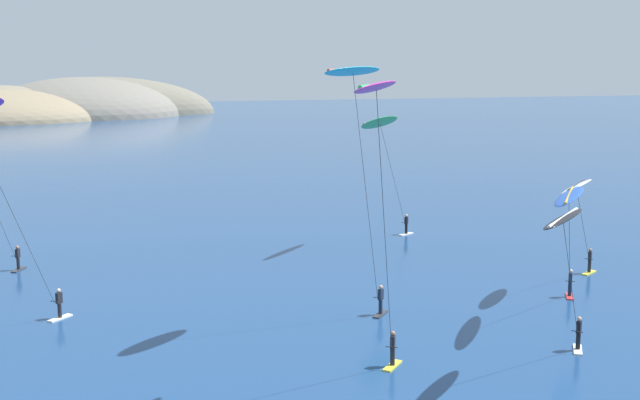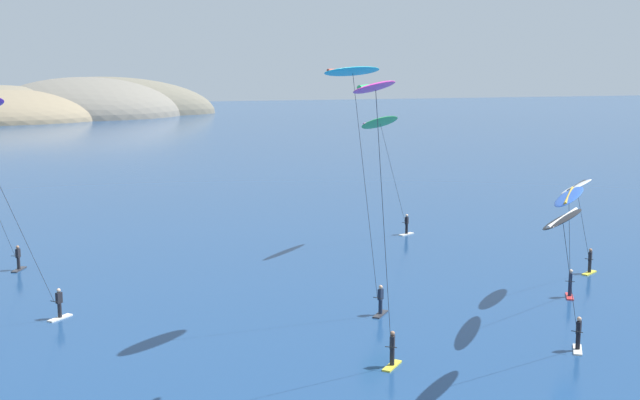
% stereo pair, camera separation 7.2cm
% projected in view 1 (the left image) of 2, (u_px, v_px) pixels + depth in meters
% --- Properties ---
extents(headland_island, '(89.22, 61.17, 21.87)m').
position_uv_depth(headland_island, '(49.00, 117.00, 221.00)').
color(headland_island, '#7A705B').
rests_on(headland_island, ground).
extents(kitesurfer_black, '(6.24, 5.68, 7.56)m').
position_uv_depth(kitesurfer_black, '(565.00, 232.00, 34.56)').
color(kitesurfer_black, silver).
rests_on(kitesurfer_black, ground).
extents(kitesurfer_white, '(7.33, 6.51, 7.07)m').
position_uv_depth(kitesurfer_white, '(578.00, 193.00, 48.06)').
color(kitesurfer_white, yellow).
rests_on(kitesurfer_white, ground).
extents(kitesurfer_green, '(7.54, 6.80, 10.10)m').
position_uv_depth(kitesurfer_green, '(382.00, 130.00, 60.04)').
color(kitesurfer_green, silver).
rests_on(kitesurfer_green, ground).
extents(kitesurfer_blue, '(6.73, 7.88, 7.44)m').
position_uv_depth(kitesurfer_blue, '(569.00, 203.00, 42.02)').
color(kitesurfer_blue, red).
rests_on(kitesurfer_blue, ground).
extents(kitesurfer_magenta, '(5.60, 7.58, 13.20)m').
position_uv_depth(kitesurfer_magenta, '(378.00, 112.00, 30.76)').
color(kitesurfer_magenta, yellow).
rests_on(kitesurfer_magenta, ground).
extents(kitesurfer_cyan, '(5.44, 4.49, 13.74)m').
position_uv_depth(kitesurfer_cyan, '(356.00, 94.00, 40.32)').
color(kitesurfer_cyan, '#2D2D33').
rests_on(kitesurfer_cyan, ground).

